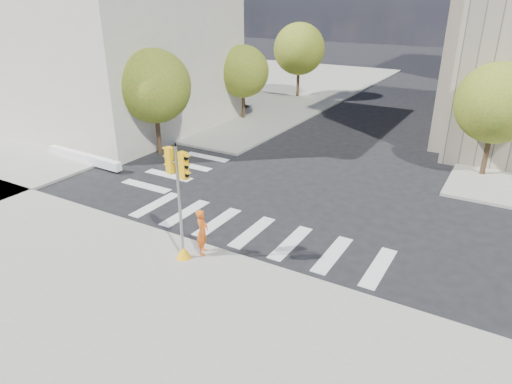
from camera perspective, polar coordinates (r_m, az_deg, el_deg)
ground at (r=20.84m, az=2.63°, el=-2.83°), size 160.00×160.00×0.00m
sidewalk_near at (r=13.75m, az=-20.97°, el=-20.11°), size 30.00×14.00×0.15m
sidewalk_far_left at (r=52.12m, az=-3.52°, el=13.27°), size 28.00×40.00×0.15m
classical_building at (r=37.84m, az=-19.87°, el=17.92°), size 19.00×15.00×12.70m
tree_lw_near at (r=28.54m, az=-12.60°, el=12.77°), size 4.40×4.40×6.41m
tree_lw_mid at (r=36.48m, az=-1.63°, el=14.82°), size 4.00×4.00×5.77m
tree_lw_far at (r=45.11m, az=5.41°, el=17.37°), size 4.80×4.80×6.95m
tree_re_near at (r=27.10m, az=27.88°, el=9.78°), size 4.20×4.20×6.16m
tree_re_mid at (r=38.90m, az=29.38°, el=13.36°), size 4.60×4.60×6.66m
traffic_signal at (r=16.58m, az=-9.45°, el=-2.50°), size 1.08×0.56×4.48m
photographer at (r=17.26m, az=-6.73°, el=-4.95°), size 0.66×0.78×1.81m
planter_wall at (r=28.76m, az=-20.73°, el=4.03°), size 6.01×0.62×0.50m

